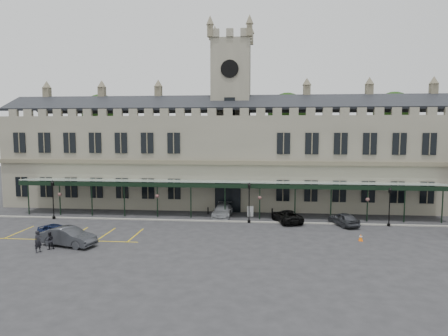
# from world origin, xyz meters

# --- Properties ---
(ground) EXTENTS (140.00, 140.00, 0.00)m
(ground) POSITION_xyz_m (0.00, 0.00, 0.00)
(ground) COLOR #262628
(station_building) EXTENTS (60.00, 10.36, 17.30)m
(station_building) POSITION_xyz_m (0.00, 15.91, 6.47)
(station_building) COLOR slate
(station_building) RESTS_ON ground
(clock_tower) EXTENTS (5.60, 5.60, 24.80)m
(clock_tower) POSITION_xyz_m (0.00, 16.00, 13.11)
(clock_tower) COLOR slate
(clock_tower) RESTS_ON ground
(canopy) EXTENTS (50.00, 4.10, 4.30)m
(canopy) POSITION_xyz_m (0.00, 7.46, 2.40)
(canopy) COLOR #8C9E93
(canopy) RESTS_ON ground
(kerb) EXTENTS (60.00, 0.40, 0.12)m
(kerb) POSITION_xyz_m (0.00, 5.50, 0.06)
(kerb) COLOR gray
(kerb) RESTS_ON ground
(parking_markings) EXTENTS (16.00, 6.00, 0.01)m
(parking_markings) POSITION_xyz_m (-14.00, -1.50, 0.00)
(parking_markings) COLOR gold
(parking_markings) RESTS_ON ground
(tree_behind_left) EXTENTS (6.00, 6.00, 16.00)m
(tree_behind_left) POSITION_xyz_m (-22.00, 25.00, 12.81)
(tree_behind_left) COLOR #332314
(tree_behind_left) RESTS_ON ground
(tree_behind_mid) EXTENTS (6.00, 6.00, 16.00)m
(tree_behind_mid) POSITION_xyz_m (8.00, 25.00, 12.81)
(tree_behind_mid) COLOR #332314
(tree_behind_mid) RESTS_ON ground
(tree_behind_right) EXTENTS (6.00, 6.00, 16.00)m
(tree_behind_right) POSITION_xyz_m (24.00, 25.00, 12.81)
(tree_behind_right) COLOR #332314
(tree_behind_right) RESTS_ON ground
(lamp_post_left) EXTENTS (0.43, 0.43, 4.51)m
(lamp_post_left) POSITION_xyz_m (-19.66, 5.03, 2.68)
(lamp_post_left) COLOR black
(lamp_post_left) RESTS_ON ground
(lamp_post_mid) EXTENTS (0.43, 0.43, 4.51)m
(lamp_post_mid) POSITION_xyz_m (2.85, 5.32, 2.67)
(lamp_post_mid) COLOR black
(lamp_post_mid) RESTS_ON ground
(lamp_post_right) EXTENTS (0.40, 0.40, 4.20)m
(lamp_post_right) POSITION_xyz_m (17.77, 5.20, 2.49)
(lamp_post_right) COLOR black
(lamp_post_right) RESTS_ON ground
(traffic_cone) EXTENTS (0.41, 0.41, 0.65)m
(traffic_cone) POSITION_xyz_m (13.40, -0.96, 0.32)
(traffic_cone) COLOR #FA6207
(traffic_cone) RESTS_ON ground
(sign_board) EXTENTS (0.72, 0.26, 1.26)m
(sign_board) POSITION_xyz_m (2.90, 8.42, 0.62)
(sign_board) COLOR black
(sign_board) RESTS_ON ground
(bollard_left) EXTENTS (0.14, 0.14, 0.81)m
(bollard_left) POSITION_xyz_m (-2.31, 9.52, 0.41)
(bollard_left) COLOR black
(bollard_left) RESTS_ON ground
(bollard_right) EXTENTS (0.17, 0.17, 0.95)m
(bollard_right) POSITION_xyz_m (5.48, 8.93, 0.47)
(bollard_right) COLOR black
(bollard_right) RESTS_ON ground
(car_left_a) EXTENTS (4.43, 3.21, 1.40)m
(car_left_a) POSITION_xyz_m (-15.00, -2.98, 0.70)
(car_left_a) COLOR #0C1536
(car_left_a) RESTS_ON ground
(car_left_b) EXTENTS (5.32, 2.98, 1.66)m
(car_left_b) POSITION_xyz_m (-12.74, -5.06, 0.83)
(car_left_b) COLOR #313338
(car_left_b) RESTS_ON ground
(car_taxi) EXTENTS (2.24, 5.11, 1.46)m
(car_taxi) POSITION_xyz_m (-0.37, 8.06, 0.73)
(car_taxi) COLOR #979A9E
(car_taxi) RESTS_ON ground
(car_van) EXTENTS (3.74, 5.39, 1.37)m
(car_van) POSITION_xyz_m (7.00, 6.03, 0.68)
(car_van) COLOR black
(car_van) RESTS_ON ground
(car_right_a) EXTENTS (3.13, 4.51, 1.43)m
(car_right_a) POSITION_xyz_m (13.00, 4.99, 0.71)
(car_right_a) COLOR #313338
(car_right_a) RESTS_ON ground
(person_a) EXTENTS (0.70, 0.81, 1.87)m
(person_a) POSITION_xyz_m (-14.35, -7.18, 0.93)
(person_a) COLOR black
(person_a) RESTS_ON ground
(person_b) EXTENTS (0.95, 0.93, 1.55)m
(person_b) POSITION_xyz_m (-13.89, -6.21, 0.77)
(person_b) COLOR black
(person_b) RESTS_ON ground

